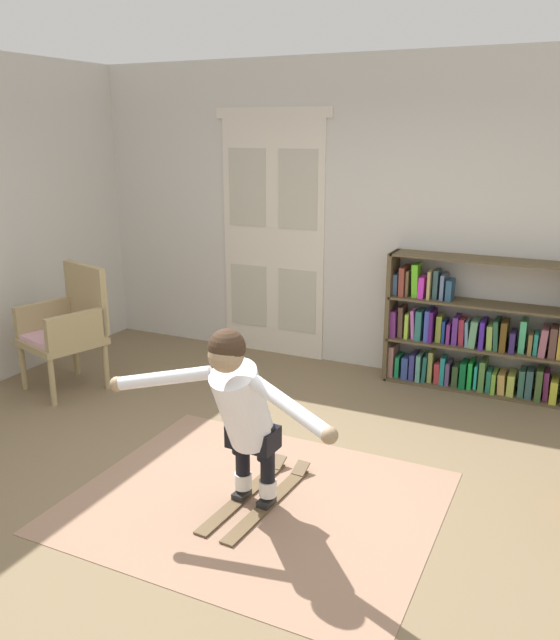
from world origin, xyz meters
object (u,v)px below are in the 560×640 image
(wicker_chair, at_px, (69,325))
(bookshelf, at_px, (472,337))
(skis_pair, at_px, (258,496))
(person_skier, at_px, (241,405))

(wicker_chair, bearing_deg, bookshelf, 24.75)
(skis_pair, xyz_separation_m, person_skier, (-0.01, -0.19, 0.70))
(skis_pair, bearing_deg, wicker_chair, 158.11)
(wicker_chair, xyz_separation_m, person_skier, (2.37, -1.14, 0.14))
(wicker_chair, distance_m, skis_pair, 2.62)
(skis_pair, relative_size, person_skier, 0.67)
(wicker_chair, xyz_separation_m, skis_pair, (2.38, -0.96, -0.56))
(wicker_chair, distance_m, person_skier, 2.63)
(wicker_chair, height_order, skis_pair, wicker_chair)
(person_skier, bearing_deg, skis_pair, 86.32)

